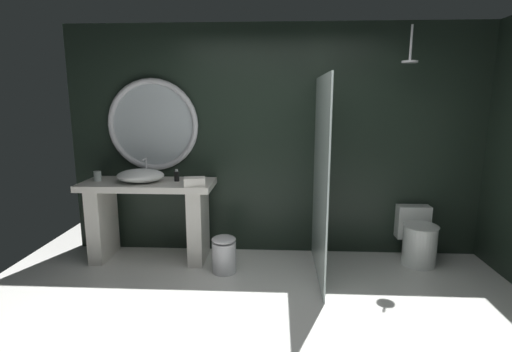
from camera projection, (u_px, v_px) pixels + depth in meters
ground_plane at (277, 345)px, 2.89m from camera, size 5.76×5.76×0.00m
back_wall_panel at (278, 142)px, 4.50m from camera, size 4.80×0.10×2.60m
vanity_counter at (150, 212)px, 4.37m from camera, size 1.44×0.59×0.89m
vessel_sink at (141, 176)px, 4.26m from camera, size 0.51×0.42×0.24m
tumbler_cup at (98, 176)px, 4.33m from camera, size 0.08×0.08×0.11m
soap_dispenser at (177, 176)px, 4.31m from camera, size 0.06×0.06×0.13m
round_wall_mirror at (153, 125)px, 4.45m from camera, size 1.04×0.07×1.04m
shower_glass_panel at (320, 179)px, 3.89m from camera, size 0.02×1.23×2.01m
rain_shower_head at (410, 57)px, 3.89m from camera, size 0.16×0.16×0.36m
toilet at (418, 238)px, 4.31m from camera, size 0.37×0.54×0.60m
waste_bin at (224, 254)px, 4.08m from camera, size 0.25×0.25×0.39m
folded_hand_towel at (195, 182)px, 4.07m from camera, size 0.24×0.19×0.09m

